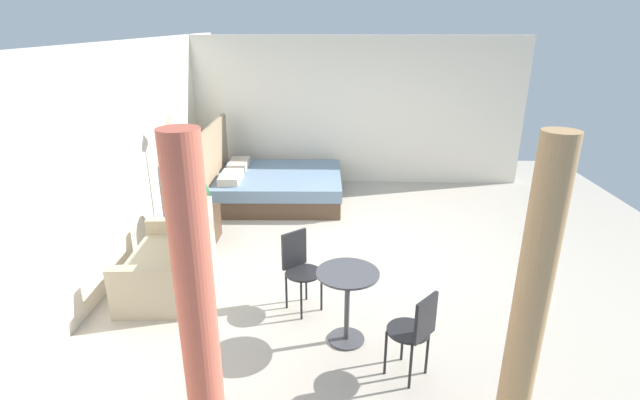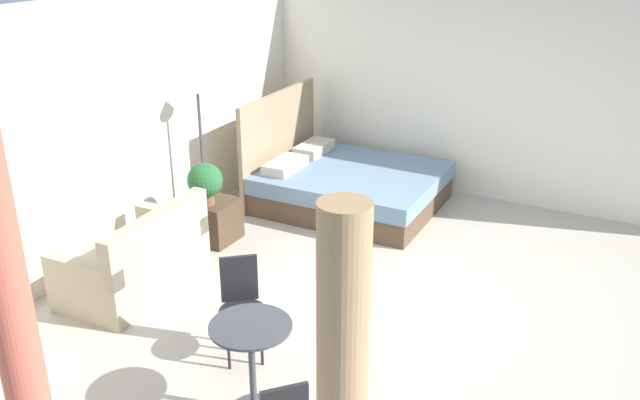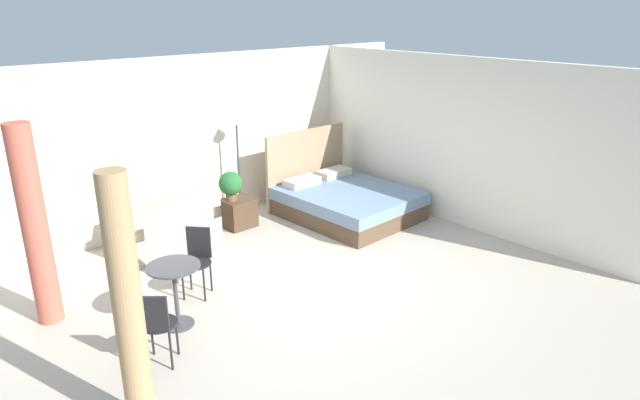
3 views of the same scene
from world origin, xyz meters
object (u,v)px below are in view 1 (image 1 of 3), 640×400
nightstand (202,225)px  floor_lamp (175,144)px  potted_plant (195,194)px  balcony_table (347,294)px  cafe_chair_near_couch (416,328)px  bed (273,185)px  cafe_chair_near_window (299,264)px  couch (172,264)px

nightstand → floor_lamp: floor_lamp is taller
nightstand → floor_lamp: 1.16m
nightstand → floor_lamp: size_ratio=0.27×
potted_plant → balcony_table: 2.88m
balcony_table → cafe_chair_near_couch: bearing=-132.1°
bed → cafe_chair_near_window: 3.27m
cafe_chair_near_window → couch: bearing=75.7°
nightstand → cafe_chair_near_couch: 3.68m
couch → nightstand: 1.23m
nightstand → floor_lamp: (0.28, 0.36, 1.07)m
potted_plant → couch: bearing=-179.2°
nightstand → floor_lamp: bearing=51.5°
floor_lamp → cafe_chair_near_window: size_ratio=2.06×
potted_plant → cafe_chair_near_window: (-1.50, -1.50, -0.22)m
balcony_table → bed: bearing=17.0°
couch → nightstand: bearing=-0.6°
bed → couch: bearing=163.9°
balcony_table → floor_lamp: bearing=43.3°
cafe_chair_near_window → balcony_table: bearing=-139.4°
cafe_chair_near_window → potted_plant: bearing=44.9°
cafe_chair_near_window → cafe_chair_near_couch: 1.50m
couch → cafe_chair_near_couch: couch is taller
bed → cafe_chair_near_couch: bearing=-158.2°
potted_plant → cafe_chair_near_window: bearing=-135.1°
couch → floor_lamp: bearing=12.8°
balcony_table → potted_plant: bearing=43.7°
cafe_chair_near_window → floor_lamp: bearing=44.0°
potted_plant → cafe_chair_near_window: 2.13m
nightstand → potted_plant: 0.51m
cafe_chair_near_window → cafe_chair_near_couch: bearing=-135.8°
floor_lamp → couch: bearing=-167.2°
couch → potted_plant: (1.13, 0.02, 0.44)m
nightstand → cafe_chair_near_window: bearing=-137.5°
potted_plant → balcony_table: size_ratio=0.64×
potted_plant → cafe_chair_near_couch: 3.62m
floor_lamp → cafe_chair_near_couch: 4.19m
couch → cafe_chair_near_window: size_ratio=1.70×
floor_lamp → cafe_chair_near_couch: (-2.96, -2.87, -0.80)m
couch → cafe_chair_near_couch: size_ratio=1.74×
bed → nightstand: bearing=153.4°
potted_plant → cafe_chair_near_window: potted_plant is taller
couch → cafe_chair_near_window: bearing=-104.3°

